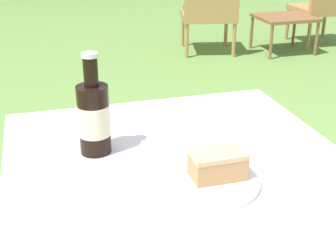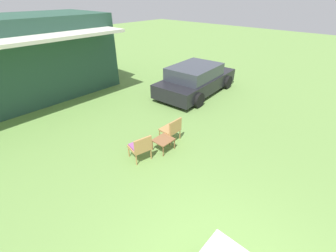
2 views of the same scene
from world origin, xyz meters
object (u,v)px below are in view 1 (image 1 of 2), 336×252
(patio_table, at_px, (179,185))
(wicker_chair_plain, at_px, (325,4))
(cola_bottle_near, at_px, (94,117))
(wicker_chair_cushioned, at_px, (209,10))
(garden_side_table, at_px, (285,20))
(cake_on_plate, at_px, (210,173))

(patio_table, bearing_deg, wicker_chair_plain, 51.95)
(patio_table, bearing_deg, cola_bottle_near, 150.59)
(patio_table, height_order, cola_bottle_near, cola_bottle_near)
(wicker_chair_cushioned, height_order, patio_table, wicker_chair_cushioned)
(cola_bottle_near, bearing_deg, garden_side_table, 53.67)
(garden_side_table, relative_size, patio_table, 0.65)
(wicker_chair_cushioned, relative_size, garden_side_table, 1.43)
(cola_bottle_near, bearing_deg, cake_on_plate, -43.74)
(garden_side_table, height_order, patio_table, patio_table)
(wicker_chair_plain, relative_size, garden_side_table, 1.43)
(cake_on_plate, bearing_deg, garden_side_table, 58.18)
(cola_bottle_near, bearing_deg, wicker_chair_cushioned, 64.78)
(wicker_chair_cushioned, xyz_separation_m, cola_bottle_near, (-1.55, -3.29, 0.39))
(wicker_chair_cushioned, relative_size, cola_bottle_near, 3.04)
(wicker_chair_plain, bearing_deg, patio_table, 52.63)
(garden_side_table, xyz_separation_m, cola_bottle_near, (-2.29, -3.12, 0.50))
(patio_table, xyz_separation_m, cake_on_plate, (0.04, -0.11, 0.09))
(patio_table, height_order, cake_on_plate, cake_on_plate)
(wicker_chair_plain, bearing_deg, wicker_chair_cushioned, -0.39)
(cola_bottle_near, bearing_deg, wicker_chair_plain, 49.13)
(wicker_chair_cushioned, height_order, garden_side_table, wicker_chair_cushioned)
(cake_on_plate, xyz_separation_m, cola_bottle_near, (-0.23, 0.22, 0.07))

